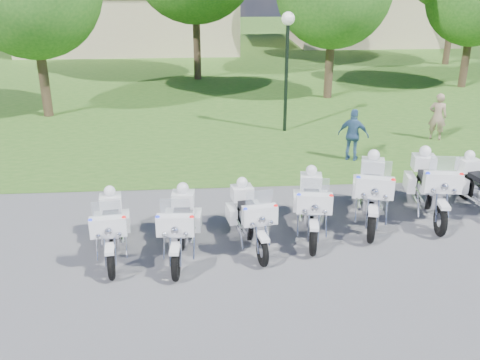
{
  "coord_description": "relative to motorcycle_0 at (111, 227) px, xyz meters",
  "views": [
    {
      "loc": [
        -1.49,
        -9.94,
        5.49
      ],
      "look_at": [
        -0.68,
        1.2,
        0.95
      ],
      "focal_mm": 40.0,
      "sensor_mm": 36.0,
      "label": 1
    }
  ],
  "objects": [
    {
      "name": "ground",
      "position": [
        3.37,
        0.27,
        -0.62
      ],
      "size": [
        100.0,
        100.0,
        0.0
      ],
      "primitive_type": "plane",
      "color": "#5D5D62",
      "rests_on": "ground"
    },
    {
      "name": "grass_lawn",
      "position": [
        3.37,
        27.27,
        -0.62
      ],
      "size": [
        100.0,
        48.0,
        0.01
      ],
      "primitive_type": "cube",
      "color": "#30611E",
      "rests_on": "ground"
    },
    {
      "name": "motorcycle_0",
      "position": [
        0.0,
        0.0,
        0.0
      ],
      "size": [
        0.89,
        2.2,
        1.48
      ],
      "rotation": [
        0.0,
        0.0,
        3.27
      ],
      "color": "black",
      "rests_on": "ground"
    },
    {
      "name": "motorcycle_1",
      "position": [
        1.38,
        -0.08,
        0.02
      ],
      "size": [
        0.84,
        2.3,
        1.54
      ],
      "rotation": [
        0.0,
        0.0,
        3.07
      ],
      "color": "black",
      "rests_on": "ground"
    },
    {
      "name": "motorcycle_2",
      "position": [
        2.81,
        0.27,
        0.0
      ],
      "size": [
        0.96,
        2.21,
        1.49
      ],
      "rotation": [
        0.0,
        0.0,
        3.31
      ],
      "color": "black",
      "rests_on": "ground"
    },
    {
      "name": "motorcycle_3",
      "position": [
        4.18,
        0.65,
        0.04
      ],
      "size": [
        0.99,
        2.34,
        1.58
      ],
      "rotation": [
        0.0,
        0.0,
        2.99
      ],
      "color": "black",
      "rests_on": "ground"
    },
    {
      "name": "motorcycle_4",
      "position": [
        5.66,
        1.16,
        0.11
      ],
      "size": [
        1.31,
        2.53,
        1.75
      ],
      "rotation": [
        0.0,
        0.0,
        2.86
      ],
      "color": "black",
      "rests_on": "ground"
    },
    {
      "name": "motorcycle_5",
      "position": [
        7.1,
        1.37,
        0.1
      ],
      "size": [
        1.09,
        2.56,
        1.73
      ],
      "rotation": [
        0.0,
        0.0,
        2.99
      ],
      "color": "black",
      "rests_on": "ground"
    },
    {
      "name": "lamp_post",
      "position": [
        4.76,
        8.3,
        2.44
      ],
      "size": [
        0.44,
        0.44,
        4.04
      ],
      "color": "black",
      "rests_on": "ground"
    },
    {
      "name": "building_west",
      "position": [
        -2.63,
        28.27,
        1.45
      ],
      "size": [
        14.56,
        8.32,
        4.1
      ],
      "color": "#C2AC8C",
      "rests_on": "ground"
    },
    {
      "name": "building_east",
      "position": [
        14.37,
        30.27,
        1.45
      ],
      "size": [
        11.44,
        7.28,
        4.1
      ],
      "color": "#C2AC8C",
      "rests_on": "ground"
    },
    {
      "name": "bystander_a",
      "position": [
        9.64,
        6.95,
        0.16
      ],
      "size": [
        0.68,
        0.59,
        1.56
      ],
      "primitive_type": "imported",
      "rotation": [
        0.0,
        0.0,
        2.67
      ],
      "color": "#9D806A",
      "rests_on": "ground"
    },
    {
      "name": "bystander_c",
      "position": [
        6.31,
        5.15,
        0.16
      ],
      "size": [
        0.98,
        0.76,
        1.56
      ],
      "primitive_type": "imported",
      "rotation": [
        0.0,
        0.0,
        2.66
      ],
      "color": "#395F8A",
      "rests_on": "ground"
    }
  ]
}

